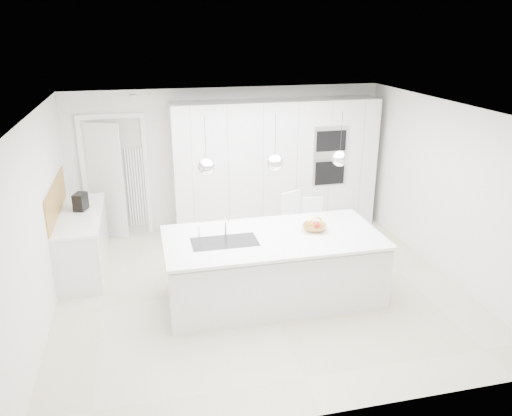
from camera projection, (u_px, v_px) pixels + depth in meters
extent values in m
plane|color=beige|center=(261.00, 288.00, 7.03)|extent=(5.50, 5.50, 0.00)
plane|color=white|center=(228.00, 159.00, 8.88)|extent=(5.50, 0.00, 5.50)
plane|color=white|center=(40.00, 223.00, 6.01)|extent=(0.00, 5.00, 5.00)
plane|color=white|center=(262.00, 110.00, 6.17)|extent=(5.50, 5.50, 0.00)
cube|color=silver|center=(276.00, 166.00, 8.82)|extent=(3.60, 0.60, 2.30)
cube|color=white|center=(101.00, 181.00, 8.42)|extent=(0.76, 0.38, 2.00)
cube|color=silver|center=(83.00, 243.00, 7.45)|extent=(0.60, 1.80, 0.86)
cube|color=white|center=(79.00, 215.00, 7.30)|extent=(0.62, 1.82, 0.04)
cube|color=#AA7F3E|center=(56.00, 199.00, 7.14)|extent=(0.02, 1.80, 0.50)
cube|color=silver|center=(274.00, 270.00, 6.63)|extent=(2.80, 1.20, 0.86)
cube|color=white|center=(273.00, 237.00, 6.52)|extent=(2.84, 1.40, 0.04)
cylinder|color=white|center=(226.00, 225.00, 6.47)|extent=(0.02, 0.02, 0.30)
sphere|color=white|center=(206.00, 167.00, 5.94)|extent=(0.20, 0.20, 0.20)
sphere|color=white|center=(275.00, 163.00, 6.12)|extent=(0.20, 0.20, 0.20)
sphere|color=white|center=(340.00, 159.00, 6.30)|extent=(0.20, 0.20, 0.20)
imported|color=#AA7F3E|center=(314.00, 228.00, 6.67)|extent=(0.42, 0.42, 0.08)
cube|color=black|center=(80.00, 202.00, 7.39)|extent=(0.22, 0.27, 0.26)
sphere|color=red|center=(316.00, 225.00, 6.68)|extent=(0.09, 0.09, 0.09)
sphere|color=red|center=(317.00, 225.00, 6.69)|extent=(0.08, 0.08, 0.08)
torus|color=gold|center=(315.00, 221.00, 6.66)|extent=(0.25, 0.18, 0.23)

